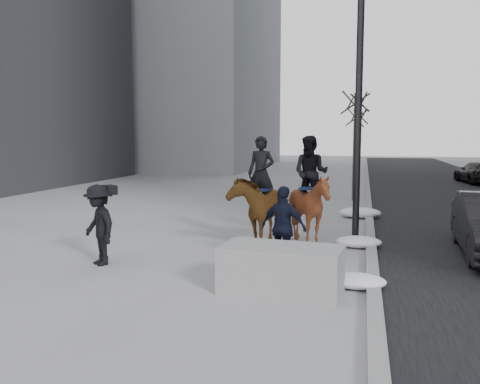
# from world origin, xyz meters

# --- Properties ---
(ground) EXTENTS (120.00, 120.00, 0.00)m
(ground) POSITION_xyz_m (0.00, 0.00, 0.00)
(ground) COLOR gray
(ground) RESTS_ON ground
(road) EXTENTS (8.00, 90.00, 0.01)m
(road) POSITION_xyz_m (7.00, 10.00, 0.01)
(road) COLOR black
(road) RESTS_ON ground
(curb) EXTENTS (0.25, 90.00, 0.12)m
(curb) POSITION_xyz_m (3.00, 10.00, 0.06)
(curb) COLOR gray
(curb) RESTS_ON ground
(planter) EXTENTS (2.22, 1.26, 0.85)m
(planter) POSITION_xyz_m (1.39, -1.38, 0.43)
(planter) COLOR gray
(planter) RESTS_ON ground
(car_far) EXTENTS (2.29, 4.56, 1.27)m
(car_far) POSITION_xyz_m (9.29, 21.74, 0.64)
(car_far) COLOR black
(car_far) RESTS_ON ground
(tree_near) EXTENTS (1.20, 1.20, 5.06)m
(tree_near) POSITION_xyz_m (2.40, 12.10, 2.53)
(tree_near) COLOR #362720
(tree_near) RESTS_ON ground
(tree_far) EXTENTS (1.20, 1.20, 4.59)m
(tree_far) POSITION_xyz_m (2.40, 18.33, 2.30)
(tree_far) COLOR #3B2E23
(tree_far) RESTS_ON ground
(mounted_left) EXTENTS (1.31, 2.29, 2.79)m
(mounted_left) POSITION_xyz_m (0.23, 2.40, 1.04)
(mounted_left) COLOR #462A0E
(mounted_left) RESTS_ON ground
(mounted_right) EXTENTS (1.76, 1.91, 2.80)m
(mounted_right) POSITION_xyz_m (1.44, 2.90, 1.12)
(mounted_right) COLOR #4D280F
(mounted_right) RESTS_ON ground
(feeder) EXTENTS (1.11, 1.01, 1.75)m
(feeder) POSITION_xyz_m (1.17, 0.28, 0.88)
(feeder) COLOR black
(feeder) RESTS_ON ground
(camera_crew) EXTENTS (1.30, 1.21, 1.75)m
(camera_crew) POSITION_xyz_m (-2.77, -0.35, 0.89)
(camera_crew) COLOR black
(camera_crew) RESTS_ON ground
(lamppost) EXTENTS (0.25, 1.93, 9.09)m
(lamppost) POSITION_xyz_m (2.60, 3.73, 4.99)
(lamppost) COLOR black
(lamppost) RESTS_ON ground
(snow_piles) EXTENTS (1.41, 9.02, 0.36)m
(snow_piles) POSITION_xyz_m (2.70, 4.33, 0.16)
(snow_piles) COLOR white
(snow_piles) RESTS_ON ground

